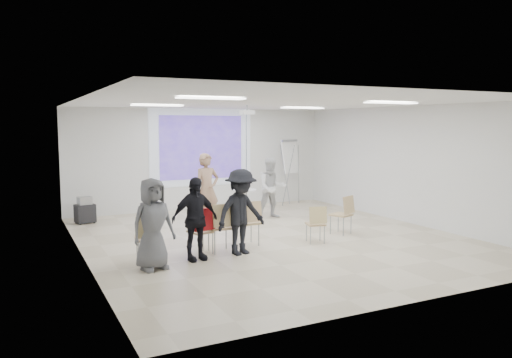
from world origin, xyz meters
name	(u,v)px	position (x,y,z in m)	size (l,w,h in m)	color
floor	(272,240)	(0.00, 0.00, -0.05)	(8.00, 9.00, 0.10)	beige
ceiling	(272,100)	(0.00, 0.00, 3.05)	(8.00, 9.00, 0.10)	white
wall_back	(201,159)	(0.00, 4.55, 1.50)	(8.00, 0.10, 3.00)	silver
wall_left	(79,180)	(-4.05, 0.00, 1.50)	(0.10, 9.00, 3.00)	silver
wall_right	(412,165)	(4.05, 0.00, 1.50)	(0.10, 9.00, 3.00)	silver
projection_halo	(202,147)	(0.00, 4.49, 1.85)	(3.20, 0.01, 2.30)	silver
projection_image	(202,147)	(0.00, 4.47, 1.85)	(2.60, 0.01, 1.90)	#4B32AB
pedestal_table	(244,202)	(0.46, 2.44, 0.45)	(0.68, 0.68, 0.81)	silver
player_left	(207,185)	(-0.80, 1.95, 1.03)	(0.75, 0.51, 2.06)	tan
player_right	(272,185)	(1.16, 2.18, 0.90)	(0.87, 0.70, 1.81)	silver
controller_left	(210,171)	(-0.62, 2.20, 1.36)	(0.04, 0.13, 0.04)	white
controller_right	(262,173)	(0.98, 2.43, 1.22)	(0.04, 0.12, 0.04)	white
chair_far_left	(147,235)	(-3.00, -0.84, 0.53)	(0.48, 0.51, 0.90)	tan
chair_left_mid	(203,228)	(-1.87, -0.66, 0.52)	(0.51, 0.53, 0.88)	tan
chair_left_inner	(222,223)	(-1.49, -0.71, 0.59)	(0.48, 0.52, 0.99)	tan
chair_center	(249,219)	(-0.77, -0.43, 0.56)	(0.45, 0.48, 0.95)	tan
chair_right_inner	(316,221)	(0.62, -0.86, 0.48)	(0.47, 0.49, 0.81)	tan
chair_right_far	(344,212)	(1.66, -0.41, 0.53)	(0.57, 0.58, 0.90)	tan
red_jacket	(204,219)	(-1.89, -0.81, 0.72)	(0.44, 0.10, 0.42)	maroon
laptop	(220,225)	(-1.49, -0.61, 0.53)	(0.36, 0.27, 0.03)	black
audience_left	(195,213)	(-2.14, -0.98, 0.89)	(1.04, 0.62, 1.79)	black
audience_mid	(241,206)	(-1.20, -0.97, 0.95)	(1.22, 0.67, 1.89)	black
audience_outer	(153,218)	(-3.00, -1.22, 0.90)	(0.88, 0.58, 1.80)	slate
flipchart_easel	(290,157)	(2.73, 3.89, 1.52)	(0.83, 0.66, 2.06)	gray
av_cart	(85,211)	(-3.51, 3.63, 0.32)	(0.53, 0.46, 0.69)	black
ceiling_projector	(247,118)	(0.10, 1.49, 2.69)	(0.30, 0.25, 3.00)	white
fluor_panel_nw	(157,106)	(-2.00, 2.00, 2.97)	(1.20, 0.30, 0.02)	white
fluor_panel_ne	(303,108)	(2.00, 2.00, 2.97)	(1.20, 0.30, 0.02)	white
fluor_panel_sw	(211,98)	(-2.00, -1.50, 2.97)	(1.20, 0.30, 0.02)	white
fluor_panel_se	(391,103)	(2.00, -1.50, 2.97)	(1.20, 0.30, 0.02)	white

